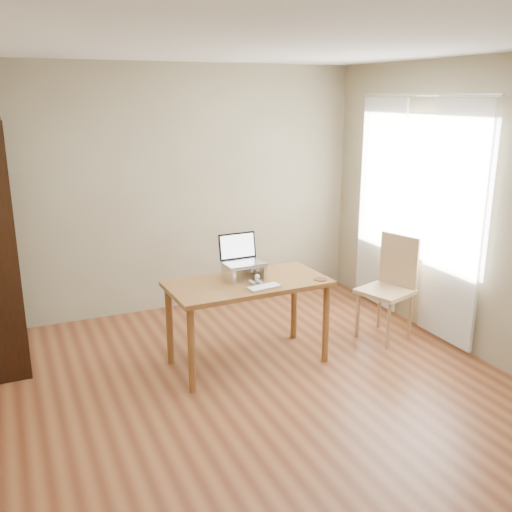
{
  "coord_description": "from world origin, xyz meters",
  "views": [
    {
      "loc": [
        -1.75,
        -3.58,
        2.28
      ],
      "look_at": [
        0.14,
        0.63,
        0.97
      ],
      "focal_mm": 40.0,
      "sensor_mm": 36.0,
      "label": 1
    }
  ],
  "objects_px": {
    "cat": "(245,270)",
    "chair": "(392,284)",
    "desk": "(248,293)",
    "laptop": "(241,255)",
    "keyboard": "(264,287)"
  },
  "relations": [
    {
      "from": "desk",
      "to": "keyboard",
      "type": "relative_size",
      "value": 4.55
    },
    {
      "from": "cat",
      "to": "chair",
      "type": "xyz_separation_m",
      "value": [
        1.46,
        -0.16,
        -0.27
      ]
    },
    {
      "from": "desk",
      "to": "laptop",
      "type": "xyz_separation_m",
      "value": [
        0.0,
        0.14,
        0.29
      ]
    },
    {
      "from": "desk",
      "to": "laptop",
      "type": "bearing_deg",
      "value": 88.25
    },
    {
      "from": "desk",
      "to": "cat",
      "type": "bearing_deg",
      "value": 76.6
    },
    {
      "from": "desk",
      "to": "chair",
      "type": "bearing_deg",
      "value": -3.74
    },
    {
      "from": "cat",
      "to": "chair",
      "type": "height_order",
      "value": "chair"
    },
    {
      "from": "desk",
      "to": "cat",
      "type": "xyz_separation_m",
      "value": [
        0.02,
        0.11,
        0.16
      ]
    },
    {
      "from": "keyboard",
      "to": "chair",
      "type": "xyz_separation_m",
      "value": [
        1.43,
        0.17,
        -0.22
      ]
    },
    {
      "from": "desk",
      "to": "chair",
      "type": "xyz_separation_m",
      "value": [
        1.48,
        -0.05,
        -0.11
      ]
    },
    {
      "from": "cat",
      "to": "chair",
      "type": "bearing_deg",
      "value": -11.18
    },
    {
      "from": "laptop",
      "to": "chair",
      "type": "xyz_separation_m",
      "value": [
        1.48,
        -0.19,
        -0.4
      ]
    },
    {
      "from": "laptop",
      "to": "cat",
      "type": "xyz_separation_m",
      "value": [
        0.02,
        -0.03,
        -0.13
      ]
    },
    {
      "from": "chair",
      "to": "keyboard",
      "type": "bearing_deg",
      "value": 168.35
    },
    {
      "from": "keyboard",
      "to": "cat",
      "type": "bearing_deg",
      "value": 86.48
    }
  ]
}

